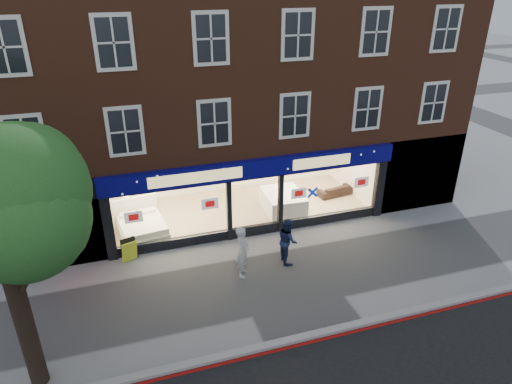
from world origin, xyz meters
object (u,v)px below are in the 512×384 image
a_board (129,250)px  pedestrian_grey (242,252)px  mattress_stack (283,201)px  pedestrian_blue (288,240)px  sofa (335,190)px  display_bed (142,226)px

a_board → pedestrian_grey: size_ratio=0.46×
mattress_stack → pedestrian_grey: size_ratio=1.11×
a_board → pedestrian_blue: (5.45, -1.75, 0.43)m
sofa → mattress_stack: bearing=4.2°
sofa → display_bed: bearing=-2.7°
mattress_stack → sofa: (2.85, 0.62, -0.16)m
display_bed → mattress_stack: bearing=-5.9°
pedestrian_grey → pedestrian_blue: size_ratio=1.10×
display_bed → sofa: bearing=-2.5°
display_bed → pedestrian_grey: (3.09, -3.72, 0.50)m
display_bed → pedestrian_blue: (4.87, -3.39, 0.42)m
pedestrian_grey → display_bed: bearing=62.9°
mattress_stack → sofa: 2.92m
mattress_stack → pedestrian_blue: bearing=-108.5°
display_bed → a_board: (-0.58, -1.63, -0.01)m
mattress_stack → pedestrian_grey: pedestrian_grey is taller
a_board → pedestrian_blue: bearing=-35.4°
sofa → pedestrian_grey: bearing=29.9°
a_board → display_bed: bearing=52.8°
mattress_stack → a_board: 6.90m
display_bed → pedestrian_grey: size_ratio=1.25×
display_bed → mattress_stack: display_bed is taller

